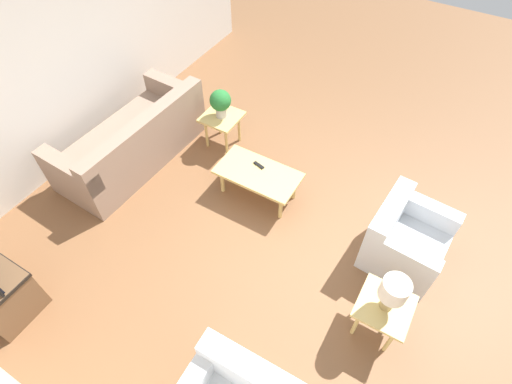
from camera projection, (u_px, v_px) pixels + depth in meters
name	position (u px, v px, depth m)	size (l,w,h in m)	color
ground_plane	(278.00, 215.00, 5.07)	(14.00, 14.00, 0.00)	brown
wall_right	(70.00, 53.00, 5.04)	(0.12, 7.20, 2.70)	silver
sofa	(134.00, 142.00, 5.49)	(1.04, 2.17, 0.85)	gray
armchair	(404.00, 240.00, 4.46)	(0.85, 0.92, 0.78)	silver
coffee_table	(258.00, 175.00, 5.02)	(1.05, 0.56, 0.42)	tan
side_table_plant	(222.00, 120.00, 5.61)	(0.51, 0.51, 0.51)	tan
side_table_lamp	(383.00, 309.00, 3.81)	(0.51, 0.51, 0.51)	tan
potted_plant	(220.00, 102.00, 5.36)	(0.29, 0.29, 0.41)	#B2ADA3
table_lamp	(393.00, 292.00, 3.53)	(0.26, 0.26, 0.44)	#997F4C
remote_control	(259.00, 165.00, 5.05)	(0.16, 0.08, 0.02)	black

